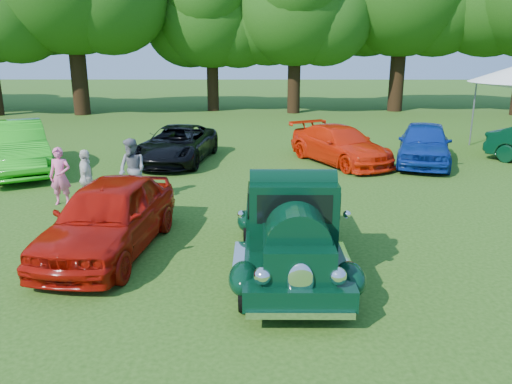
{
  "coord_description": "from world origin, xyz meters",
  "views": [
    {
      "loc": [
        0.54,
        -7.92,
        3.9
      ],
      "look_at": [
        0.5,
        1.83,
        1.1
      ],
      "focal_mm": 35.0,
      "sensor_mm": 36.0,
      "label": 1
    }
  ],
  "objects_px": {
    "back_car_black": "(177,144)",
    "back_car_blue": "(424,143)",
    "back_car_orange": "(340,145)",
    "spectator_grey": "(132,170)",
    "spectator_white": "(86,179)",
    "hero_pickup": "(291,230)",
    "back_car_lime": "(16,147)",
    "red_convertible": "(109,216)",
    "spectator_pink": "(60,176)"
  },
  "relations": [
    {
      "from": "back_car_black",
      "to": "back_car_blue",
      "type": "distance_m",
      "value": 8.69
    },
    {
      "from": "back_car_orange",
      "to": "back_car_blue",
      "type": "bearing_deg",
      "value": -31.01
    },
    {
      "from": "back_car_orange",
      "to": "spectator_grey",
      "type": "relative_size",
      "value": 2.69
    },
    {
      "from": "spectator_white",
      "to": "spectator_grey",
      "type": "bearing_deg",
      "value": -75.4
    },
    {
      "from": "hero_pickup",
      "to": "back_car_black",
      "type": "xyz_separation_m",
      "value": [
        -3.48,
        9.04,
        -0.12
      ]
    },
    {
      "from": "back_car_lime",
      "to": "spectator_grey",
      "type": "relative_size",
      "value": 3.0
    },
    {
      "from": "back_car_blue",
      "to": "back_car_orange",
      "type": "bearing_deg",
      "value": -164.88
    },
    {
      "from": "spectator_grey",
      "to": "spectator_white",
      "type": "distance_m",
      "value": 1.18
    },
    {
      "from": "back_car_orange",
      "to": "spectator_grey",
      "type": "height_order",
      "value": "spectator_grey"
    },
    {
      "from": "red_convertible",
      "to": "hero_pickup",
      "type": "bearing_deg",
      "value": -6.57
    },
    {
      "from": "back_car_lime",
      "to": "spectator_grey",
      "type": "height_order",
      "value": "spectator_grey"
    },
    {
      "from": "back_car_black",
      "to": "red_convertible",
      "type": "bearing_deg",
      "value": -82.74
    },
    {
      "from": "back_car_lime",
      "to": "spectator_white",
      "type": "relative_size",
      "value": 3.35
    },
    {
      "from": "back_car_blue",
      "to": "back_car_lime",
      "type": "bearing_deg",
      "value": -157.01
    },
    {
      "from": "back_car_lime",
      "to": "back_car_black",
      "type": "distance_m",
      "value": 5.24
    },
    {
      "from": "spectator_grey",
      "to": "back_car_black",
      "type": "bearing_deg",
      "value": 120.87
    },
    {
      "from": "back_car_orange",
      "to": "back_car_blue",
      "type": "height_order",
      "value": "back_car_blue"
    },
    {
      "from": "back_car_lime",
      "to": "spectator_pink",
      "type": "bearing_deg",
      "value": -80.16
    },
    {
      "from": "spectator_pink",
      "to": "spectator_white",
      "type": "distance_m",
      "value": 0.77
    },
    {
      "from": "back_car_orange",
      "to": "back_car_blue",
      "type": "distance_m",
      "value": 2.92
    },
    {
      "from": "back_car_blue",
      "to": "hero_pickup",
      "type": "bearing_deg",
      "value": -103.05
    },
    {
      "from": "hero_pickup",
      "to": "back_car_black",
      "type": "bearing_deg",
      "value": 111.07
    },
    {
      "from": "red_convertible",
      "to": "back_car_lime",
      "type": "distance_m",
      "value": 8.3
    },
    {
      "from": "back_car_orange",
      "to": "spectator_pink",
      "type": "xyz_separation_m",
      "value": [
        -7.98,
        -4.94,
        0.1
      ]
    },
    {
      "from": "hero_pickup",
      "to": "spectator_white",
      "type": "height_order",
      "value": "hero_pickup"
    },
    {
      "from": "hero_pickup",
      "to": "spectator_white",
      "type": "relative_size",
      "value": 3.03
    },
    {
      "from": "back_car_blue",
      "to": "spectator_grey",
      "type": "bearing_deg",
      "value": -136.36
    },
    {
      "from": "red_convertible",
      "to": "back_car_black",
      "type": "distance_m",
      "value": 8.21
    },
    {
      "from": "hero_pickup",
      "to": "back_car_blue",
      "type": "bearing_deg",
      "value": 59.29
    },
    {
      "from": "hero_pickup",
      "to": "red_convertible",
      "type": "bearing_deg",
      "value": 166.82
    },
    {
      "from": "hero_pickup",
      "to": "spectator_grey",
      "type": "xyz_separation_m",
      "value": [
        -3.92,
        4.32,
        0.07
      ]
    },
    {
      "from": "hero_pickup",
      "to": "red_convertible",
      "type": "height_order",
      "value": "hero_pickup"
    },
    {
      "from": "spectator_pink",
      "to": "back_car_orange",
      "type": "bearing_deg",
      "value": 32.09
    },
    {
      "from": "hero_pickup",
      "to": "back_car_orange",
      "type": "distance_m",
      "value": 9.18
    },
    {
      "from": "back_car_black",
      "to": "back_car_blue",
      "type": "bearing_deg",
      "value": 5.74
    },
    {
      "from": "spectator_grey",
      "to": "spectator_white",
      "type": "xyz_separation_m",
      "value": [
        -1.03,
        -0.59,
        -0.09
      ]
    },
    {
      "from": "red_convertible",
      "to": "spectator_white",
      "type": "bearing_deg",
      "value": 122.49
    },
    {
      "from": "back_car_blue",
      "to": "spectator_pink",
      "type": "height_order",
      "value": "spectator_pink"
    },
    {
      "from": "red_convertible",
      "to": "back_car_orange",
      "type": "height_order",
      "value": "red_convertible"
    },
    {
      "from": "hero_pickup",
      "to": "back_car_black",
      "type": "distance_m",
      "value": 9.69
    },
    {
      "from": "spectator_pink",
      "to": "back_car_black",
      "type": "bearing_deg",
      "value": 66.94
    },
    {
      "from": "spectator_grey",
      "to": "spectator_white",
      "type": "bearing_deg",
      "value": -114.17
    },
    {
      "from": "back_car_lime",
      "to": "spectator_white",
      "type": "bearing_deg",
      "value": -75.16
    },
    {
      "from": "spectator_pink",
      "to": "back_car_lime",
      "type": "bearing_deg",
      "value": 128.67
    },
    {
      "from": "back_car_blue",
      "to": "spectator_grey",
      "type": "height_order",
      "value": "spectator_grey"
    },
    {
      "from": "hero_pickup",
      "to": "spectator_pink",
      "type": "xyz_separation_m",
      "value": [
        -5.69,
        3.94,
        -0.01
      ]
    },
    {
      "from": "hero_pickup",
      "to": "back_car_lime",
      "type": "distance_m",
      "value": 11.31
    },
    {
      "from": "spectator_grey",
      "to": "red_convertible",
      "type": "bearing_deg",
      "value": -47.62
    },
    {
      "from": "spectator_pink",
      "to": "spectator_grey",
      "type": "bearing_deg",
      "value": 12.15
    },
    {
      "from": "spectator_white",
      "to": "hero_pickup",
      "type": "bearing_deg",
      "value": -142.15
    }
  ]
}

